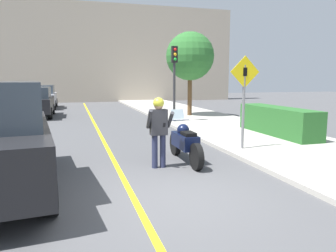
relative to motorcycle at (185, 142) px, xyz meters
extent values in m
plane|color=#4C4C4F|center=(-1.16, -2.34, -0.51)|extent=(80.00, 80.00, 0.00)
cube|color=#ADA89E|center=(3.64, 1.66, -0.45)|extent=(4.40, 44.00, 0.11)
cube|color=yellow|center=(-1.76, 3.66, -0.50)|extent=(0.12, 36.00, 0.01)
cube|color=#B2A38E|center=(-1.16, 23.66, 3.96)|extent=(28.00, 1.20, 8.94)
cylinder|color=black|center=(0.00, -0.83, -0.19)|extent=(0.14, 0.64, 0.64)
cylinder|color=black|center=(0.00, 0.81, -0.19)|extent=(0.14, 0.64, 0.64)
cube|color=#0C1433|center=(0.00, -0.01, 0.04)|extent=(0.40, 1.13, 0.36)
sphere|color=#0C1433|center=(0.00, 0.14, 0.30)|extent=(0.32, 0.32, 0.32)
cube|color=black|center=(0.00, -0.27, 0.26)|extent=(0.28, 0.48, 0.10)
cylinder|color=silver|center=(0.00, 0.55, 0.52)|extent=(0.62, 0.03, 0.03)
cube|color=silver|center=(0.00, 0.63, 0.64)|extent=(0.36, 0.12, 0.31)
cylinder|color=#282D4C|center=(-0.90, -0.37, -0.11)|extent=(0.14, 0.14, 0.80)
cylinder|color=#282D4C|center=(-0.70, -0.37, -0.11)|extent=(0.14, 0.14, 0.80)
cube|color=#333338|center=(-0.80, -0.37, 0.60)|extent=(0.40, 0.22, 0.61)
cylinder|color=#333338|center=(-1.05, -0.47, 0.69)|extent=(0.09, 0.37, 0.48)
cylinder|color=#333338|center=(-0.55, -0.49, 0.66)|extent=(0.09, 0.43, 0.43)
sphere|color=tan|center=(-0.80, -0.37, 1.01)|extent=(0.22, 0.22, 0.22)
sphere|color=gold|center=(-0.80, -0.37, 1.06)|extent=(0.26, 0.26, 0.26)
cube|color=black|center=(-0.74, -0.65, 0.57)|extent=(0.06, 0.05, 0.11)
cylinder|color=black|center=(-3.47, 0.46, -0.13)|extent=(0.30, 0.78, 0.76)
cylinder|color=black|center=(-3.15, -2.59, -0.13)|extent=(0.30, 0.78, 0.76)
cylinder|color=slate|center=(1.98, 0.57, 0.81)|extent=(0.08, 0.08, 2.41)
cube|color=yellow|center=(1.98, 0.55, 1.82)|extent=(0.91, 0.02, 0.91)
cube|color=black|center=(1.98, 0.54, 1.82)|extent=(0.12, 0.01, 0.24)
cylinder|color=#2D2D30|center=(1.92, 7.04, 1.36)|extent=(0.12, 0.12, 3.52)
cube|color=black|center=(1.92, 7.02, 2.74)|extent=(0.26, 0.22, 0.76)
sphere|color=red|center=(1.92, 6.90, 2.96)|extent=(0.14, 0.14, 0.14)
sphere|color=gold|center=(1.92, 6.90, 2.74)|extent=(0.14, 0.14, 0.14)
sphere|color=green|center=(1.92, 6.90, 2.52)|extent=(0.14, 0.14, 0.14)
cube|color=#286028|center=(4.44, 2.43, 0.10)|extent=(0.90, 3.89, 1.00)
cylinder|color=brown|center=(3.54, 9.32, 0.76)|extent=(0.24, 0.24, 2.32)
sphere|color=#2D6B2D|center=(3.54, 9.32, 2.85)|extent=(2.64, 2.64, 2.64)
cylinder|color=black|center=(-5.55, 13.09, -0.19)|extent=(0.22, 0.64, 0.64)
cylinder|color=black|center=(-3.90, 13.09, -0.19)|extent=(0.22, 0.64, 0.64)
cylinder|color=black|center=(-5.55, 10.48, -0.19)|extent=(0.22, 0.64, 0.64)
cylinder|color=black|center=(-3.90, 10.48, -0.19)|extent=(0.22, 0.64, 0.64)
cube|color=black|center=(-4.72, 11.79, 0.19)|extent=(1.80, 4.20, 0.76)
cube|color=#38424C|center=(-4.72, 11.62, 0.87)|extent=(1.58, 2.18, 0.60)
cylinder|color=black|center=(-5.60, 18.81, -0.19)|extent=(0.22, 0.64, 0.64)
cylinder|color=black|center=(-3.95, 18.81, -0.19)|extent=(0.22, 0.64, 0.64)
cylinder|color=black|center=(-5.60, 16.20, -0.19)|extent=(0.22, 0.64, 0.64)
cylinder|color=black|center=(-3.95, 16.20, -0.19)|extent=(0.22, 0.64, 0.64)
cube|color=silver|center=(-4.78, 17.51, 0.19)|extent=(1.80, 4.20, 0.76)
cube|color=#38424C|center=(-4.78, 17.34, 0.87)|extent=(1.58, 2.18, 0.60)
camera|label=1|loc=(-2.76, -7.83, 1.62)|focal=35.00mm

